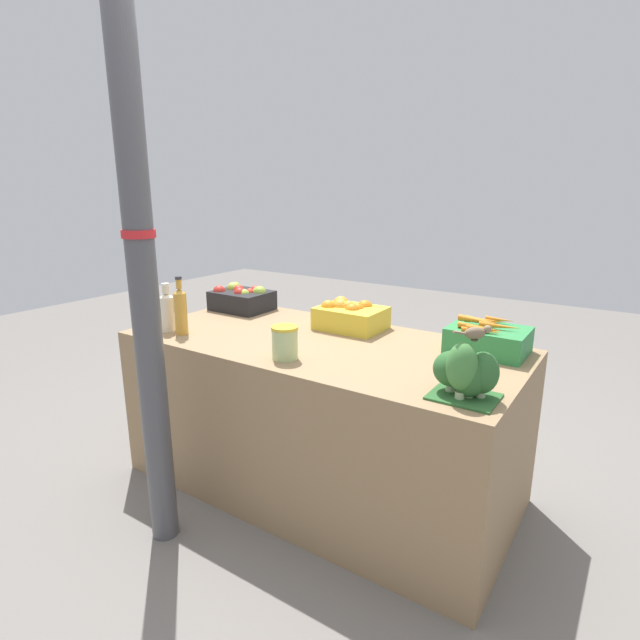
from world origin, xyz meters
The scene contains 12 objects.
ground_plane centered at (0.00, 0.00, 0.00)m, with size 10.00×10.00×0.00m, color slate.
market_table centered at (0.00, 0.00, 0.38)m, with size 1.82×0.86×0.75m, color #937551.
support_pole centered at (-0.35, -0.68, 1.16)m, with size 0.12×0.12×2.32m.
apple_crate centered at (-0.72, 0.27, 0.82)m, with size 0.32×0.25×0.15m.
orange_crate centered at (0.01, 0.26, 0.82)m, with size 0.32×0.25×0.15m.
carrot_crate centered at (0.69, 0.26, 0.81)m, with size 0.32×0.25×0.15m.
broccoli_pile centered at (0.76, -0.27, 0.84)m, with size 0.23×0.18×0.20m.
juice_bottle_golden centered at (-0.83, -0.28, 0.87)m, with size 0.06×0.06×0.30m.
juice_bottle_cloudy centered at (-0.72, -0.28, 0.85)m, with size 0.07×0.07×0.24m.
juice_bottle_amber centered at (-0.62, -0.28, 0.87)m, with size 0.06×0.06×0.28m.
pickle_jar centered at (0.02, -0.29, 0.82)m, with size 0.11×0.11×0.14m.
sparrow_bird centered at (0.78, -0.26, 0.98)m, with size 0.11×0.10×0.05m.
Camera 1 is at (1.22, -1.84, 1.44)m, focal length 28.00 mm.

